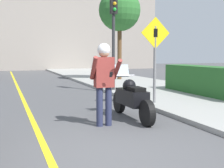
{
  "coord_description": "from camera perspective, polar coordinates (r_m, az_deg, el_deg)",
  "views": [
    {
      "loc": [
        -1.2,
        -4.41,
        1.54
      ],
      "look_at": [
        1.23,
        2.55,
        0.82
      ],
      "focal_mm": 50.0,
      "sensor_mm": 36.0,
      "label": 1
    }
  ],
  "objects": [
    {
      "name": "ground_plane",
      "position": [
        4.83,
        -3.91,
        -13.07
      ],
      "size": [
        80.0,
        80.0,
        0.0
      ],
      "primitive_type": "plane",
      "color": "#4C4C4F"
    },
    {
      "name": "traffic_light",
      "position": [
        12.43,
        0.3,
        10.95
      ],
      "size": [
        0.26,
        0.3,
        3.74
      ],
      "color": "#2D2D30",
      "rests_on": "sidewalk_curb"
    },
    {
      "name": "building_backdrop",
      "position": [
        30.62,
        -17.26,
        11.5
      ],
      "size": [
        28.0,
        1.2,
        9.71
      ],
      "color": "gray",
      "rests_on": "ground"
    },
    {
      "name": "road_center_line",
      "position": [
        10.54,
        -15.8,
        -3.05
      ],
      "size": [
        0.12,
        36.0,
        0.01
      ],
      "color": "yellow",
      "rests_on": "ground"
    },
    {
      "name": "sidewalk_curb",
      "position": [
        10.44,
        16.09,
        -2.86
      ],
      "size": [
        4.4,
        44.0,
        0.11
      ],
      "color": "#9E9E99",
      "rests_on": "ground"
    },
    {
      "name": "street_tree",
      "position": [
        17.84,
        1.4,
        13.25
      ],
      "size": [
        2.33,
        2.33,
        5.02
      ],
      "color": "brown",
      "rests_on": "sidewalk_curb"
    },
    {
      "name": "person_biker",
      "position": [
        6.58,
        -1.46,
        1.59
      ],
      "size": [
        0.59,
        0.48,
        1.76
      ],
      "color": "#282D4C",
      "rests_on": "ground"
    },
    {
      "name": "hedge_row",
      "position": [
        11.49,
        17.12,
        0.63
      ],
      "size": [
        0.9,
        4.47,
        0.99
      ],
      "color": "#286028",
      "rests_on": "sidewalk_curb"
    },
    {
      "name": "crossing_sign",
      "position": [
        9.16,
        7.87,
        5.89
      ],
      "size": [
        0.91,
        0.08,
        2.48
      ],
      "color": "slate",
      "rests_on": "sidewalk_curb"
    },
    {
      "name": "motorcycle",
      "position": [
        7.43,
        3.59,
        -2.61
      ],
      "size": [
        0.62,
        2.25,
        1.27
      ],
      "color": "black",
      "rests_on": "ground"
    }
  ]
}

